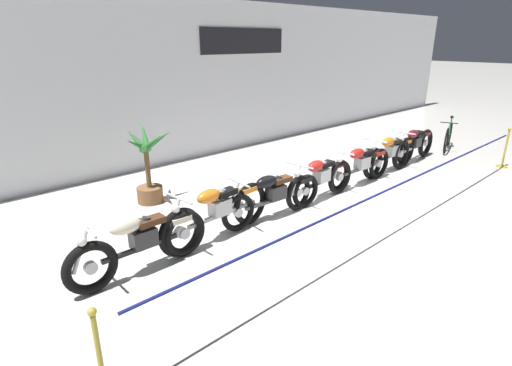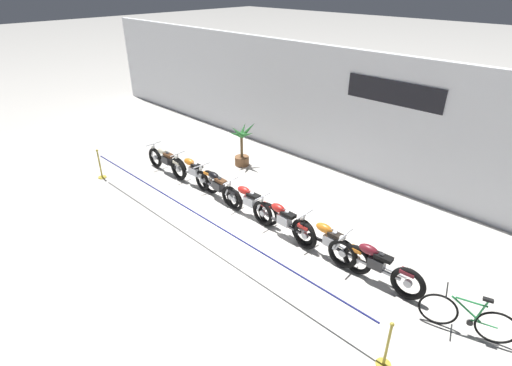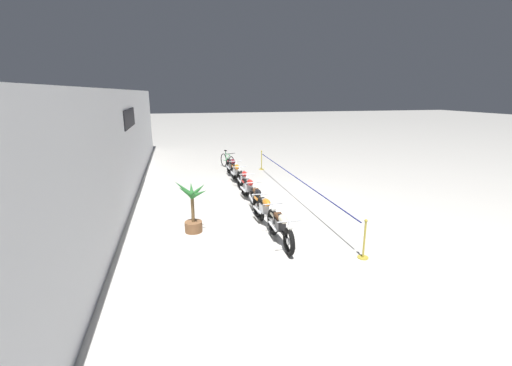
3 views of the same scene
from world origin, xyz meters
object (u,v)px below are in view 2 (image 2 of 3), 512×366
(motorcycle_cream_0, at_px, (166,161))
(motorcycle_red_3, at_px, (249,202))
(motorcycle_black_2, at_px, (217,186))
(potted_palm_left_of_row, at_px, (242,147))
(motorcycle_red_4, at_px, (283,220))
(stanchion_far_left, at_px, (165,199))
(stanchion_mid_left, at_px, (386,351))
(bicycle, at_px, (467,317))
(motorcycle_orange_5, at_px, (329,242))
(motorcycle_orange_1, at_px, (194,172))
(motorcycle_maroon_6, at_px, (374,264))

(motorcycle_cream_0, xyz_separation_m, motorcycle_red_3, (4.05, 0.05, -0.00))
(motorcycle_cream_0, relative_size, motorcycle_black_2, 0.93)
(motorcycle_black_2, bearing_deg, potted_palm_left_of_row, 119.25)
(motorcycle_cream_0, xyz_separation_m, motorcycle_red_4, (5.42, -0.03, 0.01))
(motorcycle_black_2, bearing_deg, stanchion_far_left, -92.66)
(motorcycle_red_3, height_order, stanchion_mid_left, stanchion_mid_left)
(motorcycle_cream_0, distance_m, stanchion_mid_left, 9.55)
(motorcycle_black_2, xyz_separation_m, bicycle, (7.43, -0.07, -0.06))
(stanchion_far_left, height_order, stanchion_mid_left, same)
(motorcycle_red_3, height_order, motorcycle_orange_5, motorcycle_orange_5)
(motorcycle_black_2, bearing_deg, motorcycle_orange_1, 177.57)
(motorcycle_orange_1, relative_size, stanchion_far_left, 0.22)
(motorcycle_orange_1, relative_size, potted_palm_left_of_row, 1.42)
(motorcycle_black_2, xyz_separation_m, motorcycle_red_3, (1.36, 0.01, 0.01))
(potted_palm_left_of_row, bearing_deg, stanchion_far_left, -73.83)
(motorcycle_maroon_6, distance_m, stanchion_far_left, 5.77)
(motorcycle_orange_5, bearing_deg, potted_palm_left_of_row, 157.23)
(motorcycle_orange_5, height_order, stanchion_mid_left, stanchion_mid_left)
(motorcycle_red_4, height_order, motorcycle_maroon_6, motorcycle_maroon_6)
(bicycle, bearing_deg, motorcycle_black_2, 179.46)
(motorcycle_black_2, distance_m, stanchion_far_left, 1.86)
(motorcycle_black_2, distance_m, motorcycle_maroon_6, 5.38)
(stanchion_mid_left, bearing_deg, potted_palm_left_of_row, 152.65)
(motorcycle_red_4, bearing_deg, motorcycle_red_3, 176.86)
(stanchion_mid_left, bearing_deg, motorcycle_orange_5, 144.01)
(motorcycle_red_3, relative_size, motorcycle_maroon_6, 0.91)
(stanchion_mid_left, bearing_deg, motorcycle_black_2, 164.65)
(stanchion_mid_left, bearing_deg, bicycle, 67.25)
(stanchion_far_left, bearing_deg, motorcycle_black_2, 87.34)
(motorcycle_red_3, relative_size, motorcycle_orange_5, 0.92)
(motorcycle_orange_5, relative_size, potted_palm_left_of_row, 1.43)
(motorcycle_red_4, height_order, bicycle, bicycle)
(motorcycle_red_3, bearing_deg, motorcycle_black_2, -179.67)
(motorcycle_orange_1, xyz_separation_m, stanchion_far_left, (1.17, -1.89, 0.25))
(motorcycle_red_3, distance_m, motorcycle_red_4, 1.37)
(motorcycle_orange_5, bearing_deg, motorcycle_red_4, -177.13)
(motorcycle_cream_0, xyz_separation_m, motorcycle_black_2, (2.69, 0.04, -0.01))
(stanchion_mid_left, bearing_deg, motorcycle_cream_0, 169.16)
(motorcycle_orange_5, distance_m, motorcycle_maroon_6, 1.22)
(motorcycle_orange_5, height_order, bicycle, bicycle)
(motorcycle_orange_1, distance_m, bicycle, 8.69)
(motorcycle_maroon_6, bearing_deg, motorcycle_red_3, 179.88)
(motorcycle_black_2, bearing_deg, stanchion_mid_left, -15.35)
(motorcycle_maroon_6, xyz_separation_m, bicycle, (2.05, -0.07, -0.08))
(motorcycle_orange_1, xyz_separation_m, motorcycle_maroon_6, (6.63, -0.05, -0.01))
(motorcycle_red_4, xyz_separation_m, motorcycle_maroon_6, (2.65, 0.07, 0.00))
(motorcycle_red_4, distance_m, stanchion_far_left, 3.33)
(motorcycle_red_3, xyz_separation_m, potted_palm_left_of_row, (-2.64, 2.28, 0.26))
(motorcycle_black_2, distance_m, bicycle, 7.43)
(motorcycle_orange_5, xyz_separation_m, motorcycle_maroon_6, (1.22, -0.01, 0.01))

